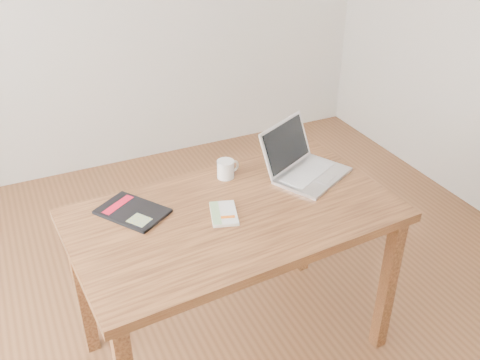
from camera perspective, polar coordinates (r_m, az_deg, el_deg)
name	(u,v)px	position (r m, az deg, el deg)	size (l,w,h in m)	color
room	(186,74)	(1.74, -5.81, 11.22)	(4.04, 4.04, 2.70)	brown
desk	(235,230)	(2.16, -0.52, -5.36)	(1.32, 0.81, 0.75)	brown
white_guidebook	(224,214)	(2.08, -1.75, -3.60)	(0.14, 0.19, 0.01)	silver
black_guidebook	(132,211)	(2.14, -11.41, -3.31)	(0.29, 0.31, 0.01)	black
laptop	(303,164)	(2.35, 6.72, 1.68)	(0.42, 0.41, 0.21)	silver
coffee_mug	(226,169)	(2.31, -1.49, 1.23)	(0.11, 0.07, 0.08)	white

